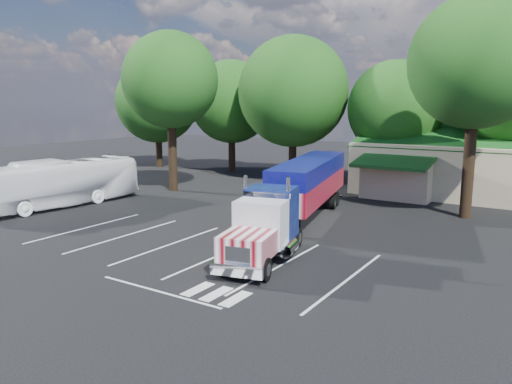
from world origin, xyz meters
The scene contains 12 objects.
ground centered at (0.00, 0.00, 0.00)m, with size 120.00×120.00×0.00m, color black.
tree_row_a centered at (-22.00, 16.50, 7.16)m, with size 9.00×9.00×11.68m.
tree_row_b centered at (-13.00, 17.80, 7.13)m, with size 8.40×8.40×11.35m.
tree_row_c centered at (-5.00, 16.20, 8.04)m, with size 10.00×10.00×13.05m.
tree_row_d centered at (4.00, 17.50, 6.58)m, with size 8.00×8.00×10.60m.
tree_near_left centered at (-10.50, 6.00, 8.81)m, with size 7.60×7.60×12.65m.
tree_near_right centered at (11.50, 8.50, 9.46)m, with size 8.00×8.00×13.50m.
semi_truck centered at (3.82, 0.87, 2.16)m, with size 6.35×18.28×3.82m.
woman centered at (4.50, -1.33, 0.90)m, with size 0.66×0.43×1.80m, color black.
bicycle centered at (1.80, 1.00, 0.47)m, with size 0.62×1.77×0.93m, color black.
tour_bus centered at (-12.86, -3.08, 1.63)m, with size 2.73×11.67×3.25m, color white.
silver_sedan centered at (12.00, 14.00, 0.70)m, with size 1.49×4.27×1.41m, color #B2B6BB.
Camera 1 is at (16.91, -24.24, 7.18)m, focal length 35.00 mm.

